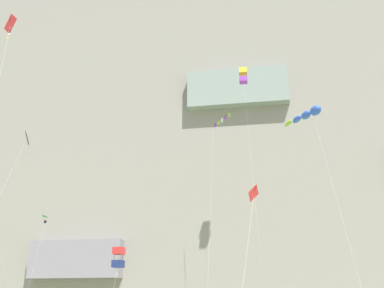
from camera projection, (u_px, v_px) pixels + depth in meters
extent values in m
cube|color=gray|center=(244.00, 150.00, 83.10)|extent=(180.00, 29.58, 62.16)
cube|color=gray|center=(76.00, 259.00, 64.72)|extent=(14.00, 2.25, 5.43)
cube|color=gray|center=(238.00, 91.00, 71.45)|extent=(16.08, 3.88, 6.25)
cube|color=red|center=(254.00, 193.00, 34.94)|extent=(0.79, 1.35, 1.46)
cylinder|color=black|center=(254.00, 193.00, 34.94)|extent=(0.52, 0.11, 1.16)
cube|color=blue|center=(254.00, 200.00, 34.73)|extent=(0.02, 0.18, 0.09)
cube|color=#8CCC33|center=(254.00, 204.00, 34.62)|extent=(0.06, 0.18, 0.09)
cube|color=yellow|center=(255.00, 208.00, 34.51)|extent=(0.06, 0.18, 0.09)
cylinder|color=silver|center=(245.00, 265.00, 30.50)|extent=(1.55, 5.45, 11.22)
cube|color=red|center=(119.00, 251.00, 41.34)|extent=(1.07, 1.07, 0.65)
cube|color=navy|center=(118.00, 264.00, 40.92)|extent=(1.07, 1.07, 0.65)
cylinder|color=black|center=(123.00, 257.00, 41.07)|extent=(0.03, 0.03, 1.76)
cylinder|color=black|center=(114.00, 257.00, 41.19)|extent=(0.03, 0.03, 1.76)
cube|color=black|center=(27.00, 138.00, 41.60)|extent=(0.50, 1.42, 1.41)
cylinder|color=black|center=(27.00, 138.00, 41.60)|extent=(0.41, 0.33, 1.12)
cube|color=#CC3399|center=(26.00, 143.00, 41.41)|extent=(0.11, 0.16, 0.09)
cube|color=#8CCC33|center=(26.00, 146.00, 41.30)|extent=(0.12, 0.15, 0.09)
cube|color=white|center=(26.00, 149.00, 41.19)|extent=(0.10, 0.16, 0.09)
cube|color=teal|center=(25.00, 152.00, 41.08)|extent=(0.14, 0.13, 0.09)
cube|color=#8CCC33|center=(25.00, 156.00, 40.97)|extent=(0.11, 0.15, 0.09)
pyramid|color=green|center=(49.00, 221.00, 56.47)|extent=(1.33, 1.56, 0.28)
cube|color=black|center=(45.00, 222.00, 56.34)|extent=(0.37, 0.20, 0.42)
cylinder|color=silver|center=(32.00, 275.00, 53.46)|extent=(1.22, 1.39, 13.26)
cube|color=yellow|center=(243.00, 71.00, 60.06)|extent=(1.12, 1.12, 0.74)
cube|color=purple|center=(243.00, 80.00, 59.58)|extent=(1.12, 1.12, 0.74)
cylinder|color=black|center=(247.00, 75.00, 59.75)|extent=(0.04, 0.04, 1.99)
cylinder|color=black|center=(240.00, 76.00, 59.89)|extent=(0.04, 0.04, 1.99)
cylinder|color=silver|center=(255.00, 195.00, 53.18)|extent=(1.44, 1.33, 31.51)
ellipsoid|color=blue|center=(316.00, 110.00, 44.60)|extent=(1.57, 1.73, 1.11)
ellipsoid|color=blue|center=(306.00, 115.00, 46.06)|extent=(1.41, 1.62, 0.94)
ellipsoid|color=blue|center=(297.00, 119.00, 47.53)|extent=(1.24, 1.51, 0.76)
ellipsoid|color=#8CCC33|center=(289.00, 123.00, 49.00)|extent=(1.08, 1.40, 0.58)
cylinder|color=silver|center=(340.00, 211.00, 38.30)|extent=(2.09, 5.87, 21.47)
cylinder|color=black|center=(222.00, 118.00, 58.50)|extent=(2.70, 3.69, 0.03)
cube|color=purple|center=(215.00, 125.00, 59.91)|extent=(0.34, 0.43, 0.55)
cube|color=#8CCC33|center=(219.00, 123.00, 59.16)|extent=(0.34, 0.43, 0.55)
cube|color=white|center=(222.00, 120.00, 58.40)|extent=(0.34, 0.44, 0.55)
cube|color=purple|center=(225.00, 118.00, 57.64)|extent=(0.32, 0.42, 0.55)
cube|color=#8CCC33|center=(229.00, 115.00, 56.88)|extent=(0.36, 0.45, 0.55)
cylinder|color=silver|center=(210.00, 216.00, 52.92)|extent=(0.56, 6.14, 26.61)
cube|color=red|center=(10.00, 24.00, 34.94)|extent=(1.51, 0.75, 1.64)
cylinder|color=black|center=(10.00, 24.00, 34.94)|extent=(0.10, 0.33, 1.34)
cube|color=black|center=(9.00, 30.00, 34.72)|extent=(0.19, 0.09, 0.10)
cube|color=white|center=(9.00, 34.00, 34.59)|extent=(0.20, 0.03, 0.10)
cube|color=yellow|center=(8.00, 38.00, 34.48)|extent=(0.20, 0.04, 0.10)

